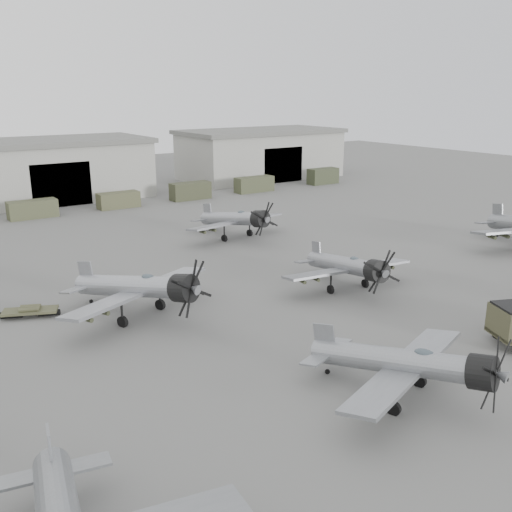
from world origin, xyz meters
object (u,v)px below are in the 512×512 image
at_px(aircraft_near_1, 412,364).
at_px(aircraft_mid_2, 350,266).
at_px(aircraft_far_1, 238,219).
at_px(aircraft_mid_1, 142,287).

height_order(aircraft_near_1, aircraft_mid_2, aircraft_near_1).
xyz_separation_m(aircraft_near_1, aircraft_far_1, (10.82, 33.21, 0.08)).
xyz_separation_m(aircraft_mid_1, aircraft_mid_2, (15.94, -4.01, -0.26)).
xyz_separation_m(aircraft_mid_1, aircraft_far_1, (17.60, 15.03, -0.13)).
relative_size(aircraft_mid_1, aircraft_far_1, 1.03).
xyz_separation_m(aircraft_near_1, aircraft_mid_2, (9.15, 14.17, -0.05)).
bearing_deg(aircraft_far_1, aircraft_near_1, -115.66).
height_order(aircraft_mid_1, aircraft_mid_2, aircraft_mid_1).
relative_size(aircraft_mid_1, aircraft_mid_2, 1.10).
bearing_deg(aircraft_mid_2, aircraft_far_1, 93.16).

